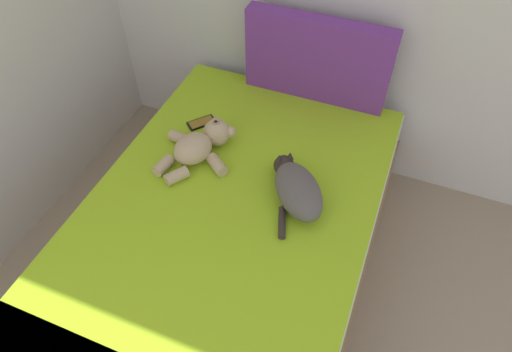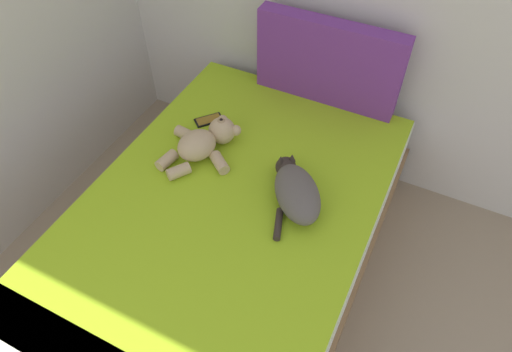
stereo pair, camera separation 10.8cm
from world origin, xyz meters
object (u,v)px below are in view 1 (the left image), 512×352
Objects in this scene: cat at (297,189)px; teddy_bear at (200,145)px; cell_phone at (201,123)px; bed at (227,249)px; patterned_cushion at (317,60)px.

cat reaches higher than teddy_bear.
teddy_bear reaches higher than cell_phone.
cat reaches higher than bed.
cat is at bearing 36.75° from bed.
patterned_cushion is 1.72× the size of teddy_bear.
cell_phone is at bearing 115.73° from teddy_bear.
cat is 2.68× the size of cell_phone.
patterned_cushion is 0.80m from cat.
teddy_bear is (-0.54, 0.10, -0.01)m from cat.
patterned_cushion reaches higher than cat.
patterned_cushion is 0.71m from cell_phone.
cell_phone is at bearing 125.66° from bed.
teddy_bear is (-0.39, -0.67, -0.17)m from patterned_cushion.
teddy_bear is (-0.27, 0.30, 0.35)m from bed.
teddy_bear is at bearing -119.97° from patterned_cushion.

